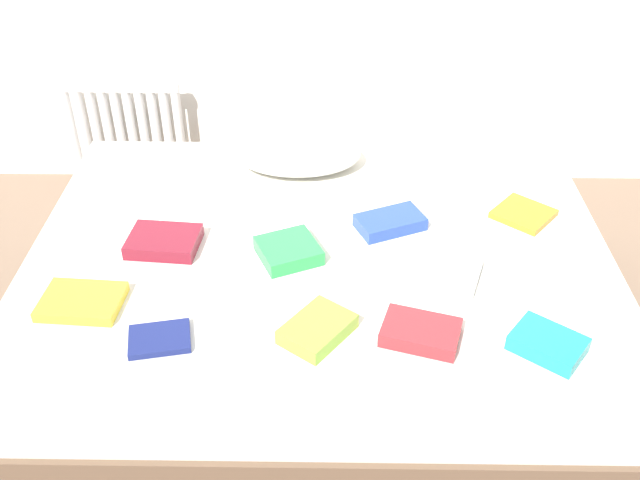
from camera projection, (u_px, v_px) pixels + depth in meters
name	position (u px, v px, depth m)	size (l,w,h in m)	color
ground_plane	(320.00, 349.00, 2.75)	(8.00, 8.00, 0.00)	#7F6651
bed	(320.00, 300.00, 2.61)	(2.00, 1.50, 0.50)	brown
radiator	(125.00, 127.00, 3.55)	(0.58, 0.04, 0.46)	white
pillow	(298.00, 153.00, 2.86)	(0.50, 0.33, 0.12)	white
textbook_navy	(160.00, 339.00, 2.07)	(0.17, 0.13, 0.02)	navy
textbook_green	(289.00, 251.00, 2.39)	(0.19, 0.18, 0.05)	green
textbook_teal	(548.00, 344.00, 2.03)	(0.19, 0.14, 0.05)	teal
textbook_maroon	(164.00, 241.00, 2.43)	(0.23, 0.18, 0.05)	maroon
textbook_yellow	(82.00, 302.00, 2.19)	(0.24, 0.18, 0.03)	yellow
textbook_red	(421.00, 332.00, 2.07)	(0.22, 0.15, 0.05)	red
textbook_blue	(390.00, 222.00, 2.53)	(0.23, 0.13, 0.05)	#2847B7
textbook_lime	(317.00, 329.00, 2.08)	(0.21, 0.15, 0.05)	#8CC638
textbook_orange	(523.00, 214.00, 2.59)	(0.18, 0.18, 0.02)	orange
textbook_white	(448.00, 272.00, 2.31)	(0.19, 0.18, 0.03)	white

